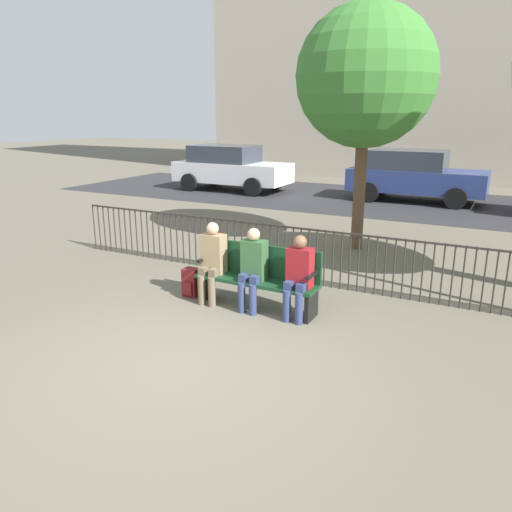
# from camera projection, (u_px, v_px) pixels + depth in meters

# --- Properties ---
(ground_plane) EXTENTS (80.00, 80.00, 0.00)m
(ground_plane) POSITION_uv_depth(u_px,v_px,m) (178.00, 365.00, 5.66)
(ground_plane) COLOR #605B4C
(park_bench) EXTENTS (1.84, 0.45, 0.92)m
(park_bench) POSITION_uv_depth(u_px,v_px,m) (259.00, 275.00, 7.23)
(park_bench) COLOR #14381E
(park_bench) RESTS_ON ground
(seated_person_0) EXTENTS (0.34, 0.39, 1.22)m
(seated_person_0) POSITION_uv_depth(u_px,v_px,m) (212.00, 259.00, 7.38)
(seated_person_0) COLOR brown
(seated_person_0) RESTS_ON ground
(seated_person_1) EXTENTS (0.34, 0.39, 1.21)m
(seated_person_1) POSITION_uv_depth(u_px,v_px,m) (253.00, 266.00, 7.08)
(seated_person_1) COLOR navy
(seated_person_1) RESTS_ON ground
(seated_person_2) EXTENTS (0.34, 0.39, 1.18)m
(seated_person_2) POSITION_uv_depth(u_px,v_px,m) (298.00, 273.00, 6.77)
(seated_person_2) COLOR navy
(seated_person_2) RESTS_ON ground
(backpack) EXTENTS (0.24, 0.24, 0.44)m
(backpack) POSITION_uv_depth(u_px,v_px,m) (191.00, 283.00, 7.75)
(backpack) COLOR maroon
(backpack) RESTS_ON ground
(fence_railing) EXTENTS (9.01, 0.03, 0.95)m
(fence_railing) POSITION_uv_depth(u_px,v_px,m) (293.00, 249.00, 8.33)
(fence_railing) COLOR #2D2823
(fence_railing) RESTS_ON ground
(tree_1) EXTENTS (2.73, 2.73, 4.79)m
(tree_1) POSITION_uv_depth(u_px,v_px,m) (366.00, 77.00, 9.60)
(tree_1) COLOR brown
(tree_1) RESTS_ON ground
(street_surface) EXTENTS (24.00, 6.00, 0.01)m
(street_surface) POSITION_uv_depth(u_px,v_px,m) (401.00, 202.00, 15.89)
(street_surface) COLOR #2B2B2D
(street_surface) RESTS_ON ground
(parked_car_0) EXTENTS (4.20, 1.94, 1.62)m
(parked_car_0) POSITION_uv_depth(u_px,v_px,m) (230.00, 167.00, 18.14)
(parked_car_0) COLOR silver
(parked_car_0) RESTS_ON ground
(parked_car_2) EXTENTS (4.20, 1.94, 1.62)m
(parked_car_2) POSITION_uv_depth(u_px,v_px,m) (414.00, 175.00, 15.89)
(parked_car_2) COLOR navy
(parked_car_2) RESTS_ON ground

